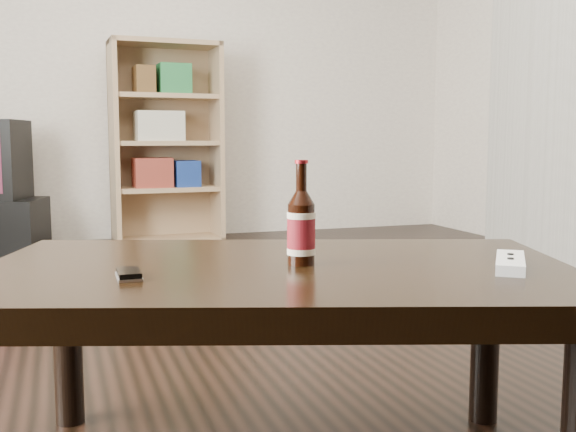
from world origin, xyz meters
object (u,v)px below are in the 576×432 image
object	(u,v)px
beer_bottle	(301,228)
phone	(129,274)
bookshelf	(164,139)
coffee_table	(277,293)
remote	(510,263)

from	to	relation	value
beer_bottle	phone	size ratio (longest dim) A/B	2.53
phone	bookshelf	bearing A→B (deg)	80.58
bookshelf	phone	world-z (taller)	bookshelf
coffee_table	remote	world-z (taller)	remote
bookshelf	remote	bearing A→B (deg)	-89.95
remote	phone	bearing A→B (deg)	-154.58
bookshelf	phone	distance (m)	3.64
bookshelf	coffee_table	world-z (taller)	bookshelf
phone	coffee_table	bearing A→B (deg)	6.71
coffee_table	phone	bearing A→B (deg)	-173.58
phone	remote	world-z (taller)	remote
beer_bottle	phone	world-z (taller)	beer_bottle
beer_bottle	phone	distance (m)	0.37
bookshelf	coffee_table	distance (m)	3.57
bookshelf	phone	bearing A→B (deg)	-102.06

